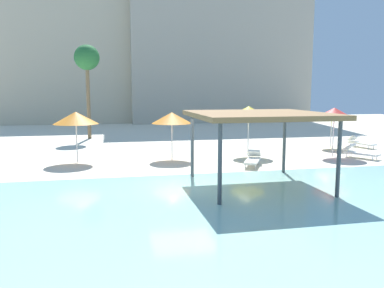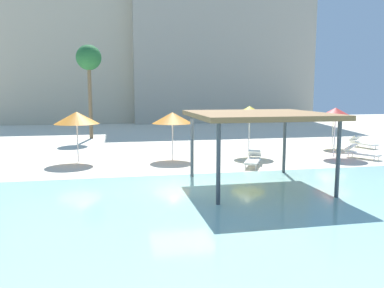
% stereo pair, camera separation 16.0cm
% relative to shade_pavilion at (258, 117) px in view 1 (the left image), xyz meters
% --- Properties ---
extents(ground_plane, '(80.00, 80.00, 0.00)m').
position_rel_shade_pavilion_xyz_m(ground_plane, '(-2.71, 1.04, -2.69)').
color(ground_plane, beige).
extents(lagoon_water, '(44.00, 13.50, 0.04)m').
position_rel_shade_pavilion_xyz_m(lagoon_water, '(-2.71, -4.21, -2.67)').
color(lagoon_water, '#99D1C6').
rests_on(lagoon_water, ground).
extents(shade_pavilion, '(4.88, 4.88, 2.85)m').
position_rel_shade_pavilion_xyz_m(shade_pavilion, '(0.00, 0.00, 0.00)').
color(shade_pavilion, '#42474C').
rests_on(shade_pavilion, ground).
extents(beach_umbrella_yellow_0, '(2.11, 2.11, 2.81)m').
position_rel_shade_pavilion_xyz_m(beach_umbrella_yellow_0, '(2.23, 7.04, -0.18)').
color(beach_umbrella_yellow_0, silver).
rests_on(beach_umbrella_yellow_0, ground).
extents(beach_umbrella_orange_1, '(2.27, 2.27, 2.60)m').
position_rel_shade_pavilion_xyz_m(beach_umbrella_orange_1, '(-7.15, 6.81, -0.40)').
color(beach_umbrella_orange_1, silver).
rests_on(beach_umbrella_orange_1, ground).
extents(beach_umbrella_orange_2, '(2.17, 2.17, 2.53)m').
position_rel_shade_pavilion_xyz_m(beach_umbrella_orange_2, '(-2.22, 6.73, -0.47)').
color(beach_umbrella_orange_2, silver).
rests_on(beach_umbrella_orange_2, ground).
extents(beach_umbrella_red_4, '(2.20, 2.20, 2.74)m').
position_rel_shade_pavilion_xyz_m(beach_umbrella_red_4, '(6.78, 5.72, -0.26)').
color(beach_umbrella_red_4, silver).
rests_on(beach_umbrella_red_4, ground).
extents(beach_umbrella_yellow_5, '(2.07, 2.07, 2.47)m').
position_rel_shade_pavilion_xyz_m(beach_umbrella_yellow_5, '(8.54, 8.78, -0.50)').
color(beach_umbrella_yellow_5, silver).
rests_on(beach_umbrella_yellow_5, ground).
extents(lounge_chair_1, '(1.43, 1.95, 0.74)m').
position_rel_shade_pavilion_xyz_m(lounge_chair_1, '(7.86, 4.90, -2.36)').
color(lounge_chair_1, white).
rests_on(lounge_chair_1, ground).
extents(lounge_chair_2, '(0.97, 1.98, 0.74)m').
position_rel_shade_pavilion_xyz_m(lounge_chair_2, '(10.57, 8.58, -2.36)').
color(lounge_chair_2, white).
rests_on(lounge_chair_2, ground).
extents(lounge_chair_3, '(1.42, 1.96, 0.74)m').
position_rel_shade_pavilion_xyz_m(lounge_chair_3, '(1.37, 4.02, -2.36)').
color(lounge_chair_3, white).
rests_on(lounge_chair_3, ground).
extents(palm_tree_0, '(1.90, 1.90, 7.13)m').
position_rel_shade_pavilion_xyz_m(palm_tree_0, '(-7.04, 17.07, 3.29)').
color(palm_tree_0, brown).
rests_on(palm_tree_0, ground).
extents(hotel_block_0, '(21.41, 8.77, 14.38)m').
position_rel_shade_pavilion_xyz_m(hotel_block_0, '(-6.91, 35.29, 4.50)').
color(hotel_block_0, beige).
rests_on(hotel_block_0, ground).
extents(hotel_block_1, '(21.42, 8.98, 19.35)m').
position_rel_shade_pavilion_xyz_m(hotel_block_1, '(7.71, 33.77, 6.98)').
color(hotel_block_1, '#B2A893').
rests_on(hotel_block_1, ground).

